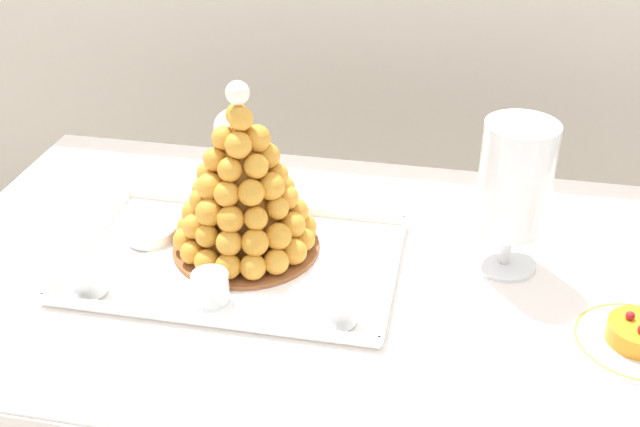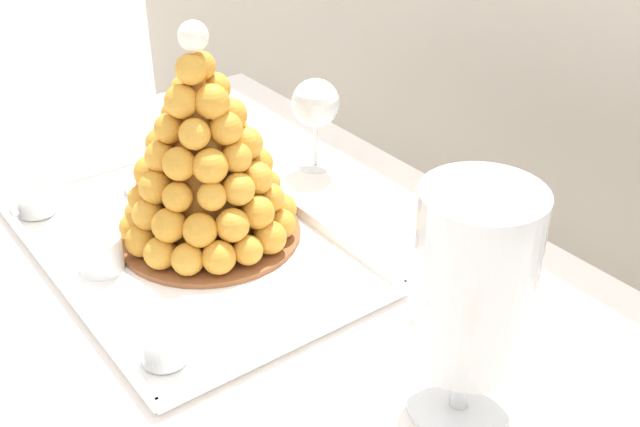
{
  "view_description": "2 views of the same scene",
  "coord_description": "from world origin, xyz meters",
  "px_view_note": "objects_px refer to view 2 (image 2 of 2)",
  "views": [
    {
      "loc": [
        0.19,
        -1.11,
        1.58
      ],
      "look_at": [
        -0.02,
        -0.06,
        0.94
      ],
      "focal_mm": 44.43,
      "sensor_mm": 36.0,
      "label": 1
    },
    {
      "loc": [
        0.69,
        -0.41,
        1.41
      ],
      "look_at": [
        0.05,
        0.06,
        0.94
      ],
      "focal_mm": 43.7,
      "sensor_mm": 36.0,
      "label": 2
    }
  ],
  "objects_px": {
    "dessert_cup_mid_left": "(100,255)",
    "dessert_cup_centre": "(163,340)",
    "macaron_goblet": "(474,283)",
    "croquembouche": "(204,161)",
    "wine_glass": "(316,105)",
    "creme_brulee_ramekin": "(154,181)",
    "dessert_cup_left": "(35,197)",
    "serving_tray": "(184,244)"
  },
  "relations": [
    {
      "from": "dessert_cup_mid_left",
      "to": "dessert_cup_centre",
      "type": "height_order",
      "value": "dessert_cup_centre"
    },
    {
      "from": "dessert_cup_left",
      "to": "dessert_cup_centre",
      "type": "bearing_deg",
      "value": 0.43
    },
    {
      "from": "dessert_cup_mid_left",
      "to": "dessert_cup_centre",
      "type": "xyz_separation_m",
      "value": [
        0.21,
        -0.01,
        0.0
      ]
    },
    {
      "from": "dessert_cup_left",
      "to": "creme_brulee_ramekin",
      "type": "xyz_separation_m",
      "value": [
        0.04,
        0.18,
        -0.01
      ]
    },
    {
      "from": "macaron_goblet",
      "to": "dessert_cup_mid_left",
      "type": "bearing_deg",
      "value": -155.99
    },
    {
      "from": "macaron_goblet",
      "to": "wine_glass",
      "type": "relative_size",
      "value": 1.72
    },
    {
      "from": "dessert_cup_mid_left",
      "to": "dessert_cup_left",
      "type": "bearing_deg",
      "value": -174.94
    },
    {
      "from": "dessert_cup_mid_left",
      "to": "macaron_goblet",
      "type": "xyz_separation_m",
      "value": [
        0.47,
        0.21,
        0.14
      ]
    },
    {
      "from": "dessert_cup_centre",
      "to": "macaron_goblet",
      "type": "distance_m",
      "value": 0.36
    },
    {
      "from": "serving_tray",
      "to": "wine_glass",
      "type": "distance_m",
      "value": 0.33
    },
    {
      "from": "dessert_cup_mid_left",
      "to": "wine_glass",
      "type": "xyz_separation_m",
      "value": [
        -0.08,
        0.42,
        0.08
      ]
    },
    {
      "from": "serving_tray",
      "to": "croquembouche",
      "type": "distance_m",
      "value": 0.13
    },
    {
      "from": "dessert_cup_mid_left",
      "to": "macaron_goblet",
      "type": "relative_size",
      "value": 0.22
    },
    {
      "from": "serving_tray",
      "to": "wine_glass",
      "type": "height_order",
      "value": "wine_glass"
    },
    {
      "from": "creme_brulee_ramekin",
      "to": "wine_glass",
      "type": "height_order",
      "value": "wine_glass"
    },
    {
      "from": "dessert_cup_left",
      "to": "wine_glass",
      "type": "xyz_separation_m",
      "value": [
        0.12,
        0.44,
        0.08
      ]
    },
    {
      "from": "croquembouche",
      "to": "macaron_goblet",
      "type": "bearing_deg",
      "value": 6.19
    },
    {
      "from": "dessert_cup_left",
      "to": "macaron_goblet",
      "type": "height_order",
      "value": "macaron_goblet"
    },
    {
      "from": "creme_brulee_ramekin",
      "to": "croquembouche",
      "type": "bearing_deg",
      "value": -0.08
    },
    {
      "from": "dessert_cup_mid_left",
      "to": "dessert_cup_centre",
      "type": "bearing_deg",
      "value": -3.97
    },
    {
      "from": "dessert_cup_left",
      "to": "dessert_cup_mid_left",
      "type": "relative_size",
      "value": 0.96
    },
    {
      "from": "dessert_cup_mid_left",
      "to": "macaron_goblet",
      "type": "bearing_deg",
      "value": 24.01
    },
    {
      "from": "croquembouche",
      "to": "serving_tray",
      "type": "bearing_deg",
      "value": -99.03
    },
    {
      "from": "croquembouche",
      "to": "wine_glass",
      "type": "height_order",
      "value": "croquembouche"
    },
    {
      "from": "creme_brulee_ramekin",
      "to": "wine_glass",
      "type": "distance_m",
      "value": 0.29
    },
    {
      "from": "serving_tray",
      "to": "croquembouche",
      "type": "relative_size",
      "value": 1.77
    },
    {
      "from": "serving_tray",
      "to": "creme_brulee_ramekin",
      "type": "distance_m",
      "value": 0.18
    },
    {
      "from": "serving_tray",
      "to": "dessert_cup_centre",
      "type": "distance_m",
      "value": 0.25
    },
    {
      "from": "dessert_cup_left",
      "to": "dessert_cup_mid_left",
      "type": "xyz_separation_m",
      "value": [
        0.2,
        0.02,
        -0.0
      ]
    },
    {
      "from": "croquembouche",
      "to": "wine_glass",
      "type": "distance_m",
      "value": 0.28
    },
    {
      "from": "serving_tray",
      "to": "creme_brulee_ramekin",
      "type": "height_order",
      "value": "creme_brulee_ramekin"
    },
    {
      "from": "macaron_goblet",
      "to": "wine_glass",
      "type": "distance_m",
      "value": 0.59
    },
    {
      "from": "macaron_goblet",
      "to": "serving_tray",
      "type": "bearing_deg",
      "value": -168.98
    },
    {
      "from": "dessert_cup_left",
      "to": "dessert_cup_centre",
      "type": "relative_size",
      "value": 0.98
    },
    {
      "from": "dessert_cup_left",
      "to": "wine_glass",
      "type": "bearing_deg",
      "value": 74.65
    },
    {
      "from": "dessert_cup_left",
      "to": "macaron_goblet",
      "type": "relative_size",
      "value": 0.22
    },
    {
      "from": "dessert_cup_centre",
      "to": "wine_glass",
      "type": "relative_size",
      "value": 0.38
    },
    {
      "from": "dessert_cup_left",
      "to": "wine_glass",
      "type": "height_order",
      "value": "wine_glass"
    },
    {
      "from": "dessert_cup_centre",
      "to": "creme_brulee_ramekin",
      "type": "height_order",
      "value": "dessert_cup_centre"
    },
    {
      "from": "croquembouche",
      "to": "macaron_goblet",
      "type": "relative_size",
      "value": 1.18
    },
    {
      "from": "dessert_cup_centre",
      "to": "wine_glass",
      "type": "xyz_separation_m",
      "value": [
        -0.3,
        0.44,
        0.08
      ]
    },
    {
      "from": "serving_tray",
      "to": "dessert_cup_left",
      "type": "xyz_separation_m",
      "value": [
        -0.21,
        -0.14,
        0.03
      ]
    }
  ]
}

